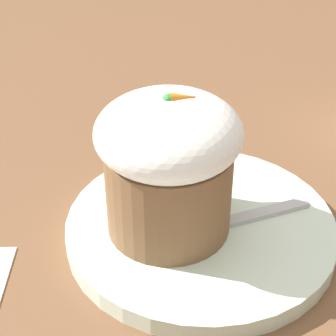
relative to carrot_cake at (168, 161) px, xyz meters
name	(u,v)px	position (x,y,z in m)	size (l,w,h in m)	color
ground_plane	(200,235)	(0.02, 0.00, -0.07)	(4.00, 4.00, 0.00)	brown
dessert_plate	(200,228)	(0.02, 0.00, -0.06)	(0.20, 0.20, 0.01)	silver
carrot_cake	(168,161)	(0.00, 0.00, 0.00)	(0.10, 0.10, 0.11)	brown
spoon	(214,224)	(0.03, -0.01, -0.05)	(0.11, 0.04, 0.01)	#B7B7BC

